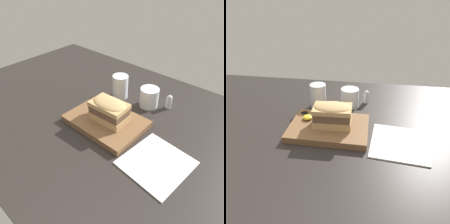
{
  "view_description": "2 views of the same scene",
  "coord_description": "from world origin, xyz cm",
  "views": [
    {
      "loc": [
        42.01,
        -50.78,
        55.34
      ],
      "look_at": [
        -0.17,
        -3.09,
        8.35
      ],
      "focal_mm": 35.0,
      "sensor_mm": 36.0,
      "label": 1
    },
    {
      "loc": [
        11.29,
        -69.73,
        47.42
      ],
      "look_at": [
        0.04,
        0.52,
        7.76
      ],
      "focal_mm": 35.0,
      "sensor_mm": 36.0,
      "label": 2
    }
  ],
  "objects": [
    {
      "name": "dining_table",
      "position": [
        0.0,
        0.0,
        1.0
      ],
      "size": [
        162.12,
        93.33,
        2.0
      ],
      "color": "#282321",
      "rests_on": "ground"
    },
    {
      "name": "serving_board",
      "position": [
        -2.72,
        -3.63,
        3.21
      ],
      "size": [
        28.59,
        20.37,
        2.48
      ],
      "color": "brown",
      "rests_on": "dining_table"
    },
    {
      "name": "sandwich",
      "position": [
        -1.35,
        -3.29,
        8.97
      ],
      "size": [
        13.95,
        9.22,
        8.46
      ],
      "rotation": [
        0.0,
        0.0,
        0.05
      ],
      "color": "tan",
      "rests_on": "serving_board"
    },
    {
      "name": "mustard_dollop",
      "position": [
        -11.47,
        -0.76,
        5.15
      ],
      "size": [
        3.65,
        3.65,
        1.46
      ],
      "color": "yellow",
      "rests_on": "serving_board"
    },
    {
      "name": "water_glass",
      "position": [
        -11.07,
        14.76,
        6.49
      ],
      "size": [
        6.93,
        6.93,
        10.34
      ],
      "color": "silver",
      "rests_on": "dining_table"
    },
    {
      "name": "wine_glass",
      "position": [
        2.63,
        17.19,
        5.73
      ],
      "size": [
        7.87,
        7.87,
        8.24
      ],
      "color": "silver",
      "rests_on": "dining_table"
    },
    {
      "name": "napkin",
      "position": [
        22.36,
        -7.68,
        2.2
      ],
      "size": [
        20.45,
        21.35,
        0.4
      ],
      "rotation": [
        0.0,
        0.0,
        -0.09
      ],
      "color": "white",
      "rests_on": "dining_table"
    },
    {
      "name": "salt_shaker",
      "position": [
        9.77,
        21.51,
        5.08
      ],
      "size": [
        2.42,
        2.42,
        6.04
      ],
      "color": "silver",
      "rests_on": "dining_table"
    }
  ]
}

